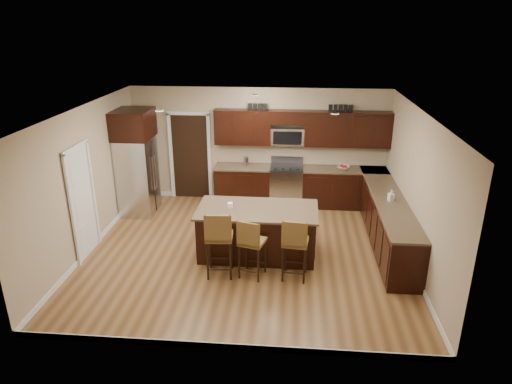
# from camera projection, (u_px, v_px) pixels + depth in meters

# --- Properties ---
(floor) EXTENTS (6.00, 6.00, 0.00)m
(floor) POSITION_uv_depth(u_px,v_px,m) (247.00, 252.00, 8.70)
(floor) COLOR brown
(floor) RESTS_ON ground
(ceiling) EXTENTS (6.00, 6.00, 0.00)m
(ceiling) POSITION_uv_depth(u_px,v_px,m) (246.00, 111.00, 7.72)
(ceiling) COLOR silver
(ceiling) RESTS_ON wall_back
(wall_back) EXTENTS (6.00, 0.00, 6.00)m
(wall_back) POSITION_uv_depth(u_px,v_px,m) (259.00, 145.00, 10.77)
(wall_back) COLOR tan
(wall_back) RESTS_ON floor
(wall_left) EXTENTS (0.00, 5.50, 5.50)m
(wall_left) POSITION_uv_depth(u_px,v_px,m) (86.00, 181.00, 8.45)
(wall_left) COLOR tan
(wall_left) RESTS_ON floor
(wall_right) EXTENTS (0.00, 5.50, 5.50)m
(wall_right) POSITION_uv_depth(u_px,v_px,m) (417.00, 191.00, 7.97)
(wall_right) COLOR tan
(wall_right) RESTS_ON floor
(base_cabinets) EXTENTS (4.02, 3.96, 0.92)m
(base_cabinets) POSITION_uv_depth(u_px,v_px,m) (342.00, 204.00, 9.72)
(base_cabinets) COLOR black
(base_cabinets) RESTS_ON floor
(upper_cabinets) EXTENTS (4.00, 0.33, 0.80)m
(upper_cabinets) POSITION_uv_depth(u_px,v_px,m) (304.00, 127.00, 10.35)
(upper_cabinets) COLOR black
(upper_cabinets) RESTS_ON wall_back
(range) EXTENTS (0.76, 0.64, 1.11)m
(range) POSITION_uv_depth(u_px,v_px,m) (286.00, 185.00, 10.75)
(range) COLOR silver
(range) RESTS_ON floor
(microwave) EXTENTS (0.76, 0.31, 0.40)m
(microwave) POSITION_uv_depth(u_px,v_px,m) (288.00, 136.00, 10.48)
(microwave) COLOR silver
(microwave) RESTS_ON upper_cabinets
(doorway) EXTENTS (0.85, 0.03, 2.06)m
(doorway) POSITION_uv_depth(u_px,v_px,m) (191.00, 157.00, 11.00)
(doorway) COLOR black
(doorway) RESTS_ON floor
(pantry_door) EXTENTS (0.03, 0.80, 2.04)m
(pantry_door) POSITION_uv_depth(u_px,v_px,m) (82.00, 203.00, 8.29)
(pantry_door) COLOR white
(pantry_door) RESTS_ON floor
(letter_decor) EXTENTS (2.20, 0.03, 0.15)m
(letter_decor) POSITION_uv_depth(u_px,v_px,m) (298.00, 107.00, 10.20)
(letter_decor) COLOR black
(letter_decor) RESTS_ON upper_cabinets
(island) EXTENTS (2.21, 1.17, 0.92)m
(island) POSITION_uv_depth(u_px,v_px,m) (257.00, 233.00, 8.48)
(island) COLOR black
(island) RESTS_ON floor
(stool_left) EXTENTS (0.48, 0.48, 1.20)m
(stool_left) POSITION_uv_depth(u_px,v_px,m) (219.00, 237.00, 7.62)
(stool_left) COLOR olive
(stool_left) RESTS_ON floor
(stool_mid) EXTENTS (0.50, 0.50, 1.08)m
(stool_mid) POSITION_uv_depth(u_px,v_px,m) (251.00, 242.00, 7.61)
(stool_mid) COLOR olive
(stool_mid) RESTS_ON floor
(stool_right) EXTENTS (0.46, 0.46, 1.12)m
(stool_right) POSITION_uv_depth(u_px,v_px,m) (295.00, 242.00, 7.54)
(stool_right) COLOR olive
(stool_right) RESTS_ON floor
(refrigerator) EXTENTS (0.79, 0.93, 2.35)m
(refrigerator) POSITION_uv_depth(u_px,v_px,m) (136.00, 161.00, 10.05)
(refrigerator) COLOR silver
(refrigerator) RESTS_ON floor
(floor_mat) EXTENTS (0.89, 0.67, 0.01)m
(floor_mat) POSITION_uv_depth(u_px,v_px,m) (295.00, 222.00, 9.92)
(floor_mat) COLOR brown
(floor_mat) RESTS_ON floor
(fruit_bowl) EXTENTS (0.35, 0.35, 0.07)m
(fruit_bowl) POSITION_uv_depth(u_px,v_px,m) (343.00, 167.00, 10.47)
(fruit_bowl) COLOR silver
(fruit_bowl) RESTS_ON base_cabinets
(soap_bottle) EXTENTS (0.12, 0.13, 0.22)m
(soap_bottle) POSITION_uv_depth(u_px,v_px,m) (391.00, 195.00, 8.63)
(soap_bottle) COLOR #B2B2B2
(soap_bottle) RESTS_ON base_cabinets
(canister_tall) EXTENTS (0.12, 0.12, 0.23)m
(canister_tall) POSITION_uv_depth(u_px,v_px,m) (246.00, 162.00, 10.62)
(canister_tall) COLOR silver
(canister_tall) RESTS_ON base_cabinets
(canister_short) EXTENTS (0.11, 0.11, 0.15)m
(canister_short) POSITION_uv_depth(u_px,v_px,m) (246.00, 163.00, 10.64)
(canister_short) COLOR silver
(canister_short) RESTS_ON base_cabinets
(island_jar) EXTENTS (0.10, 0.10, 0.10)m
(island_jar) POSITION_uv_depth(u_px,v_px,m) (230.00, 205.00, 8.33)
(island_jar) COLOR white
(island_jar) RESTS_ON island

